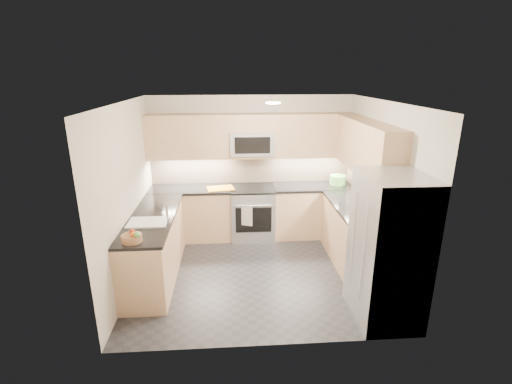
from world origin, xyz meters
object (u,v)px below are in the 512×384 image
utensil_bowl (338,180)px  fruit_basket (132,238)px  cutting_board (220,188)px  refrigerator (388,249)px  gas_range (252,213)px  microwave (252,143)px

utensil_bowl → fruit_basket: (-3.12, -2.17, -0.04)m
utensil_bowl → fruit_basket: 3.80m
cutting_board → refrigerator: bearing=-49.7°
refrigerator → fruit_basket: refrigerator is taller
gas_range → cutting_board: size_ratio=2.00×
gas_range → refrigerator: (1.45, -2.43, 0.45)m
utensil_bowl → cutting_board: utensil_bowl is taller
gas_range → fruit_basket: 2.67m
utensil_bowl → cutting_board: bearing=-176.5°
gas_range → refrigerator: bearing=-59.1°
microwave → refrigerator: size_ratio=0.42×
refrigerator → gas_range: bearing=120.9°
microwave → refrigerator: 3.04m
gas_range → fruit_basket: bearing=-126.8°
microwave → utensil_bowl: size_ratio=2.64×
refrigerator → cutting_board: bearing=130.3°
cutting_board → utensil_bowl: bearing=3.5°
fruit_basket → cutting_board: bearing=63.6°
gas_range → cutting_board: 0.75m
gas_range → utensil_bowl: size_ratio=3.17×
fruit_basket → gas_range: bearing=53.2°
cutting_board → fruit_basket: 2.28m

